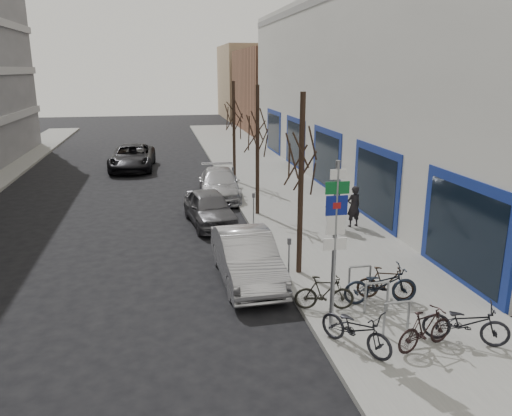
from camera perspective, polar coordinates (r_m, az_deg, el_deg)
name	(u,v)px	position (r m, az deg, el deg)	size (l,w,h in m)	color
ground	(231,345)	(11.86, -2.92, -15.36)	(120.00, 120.00, 0.00)	black
sidewalk_east	(300,213)	(21.77, 5.07, -0.53)	(5.00, 70.00, 0.15)	slate
commercial_building	(485,89)	(31.92, 24.73, 12.24)	(20.00, 32.00, 10.00)	#B7B7B2
brick_building_far	(301,90)	(52.14, 5.13, 13.23)	(12.00, 14.00, 8.00)	brown
tan_building_far	(273,82)	(66.78, 1.92, 14.22)	(13.00, 12.00, 9.00)	#937A5B
highway_sign_pole	(335,237)	(11.35, 9.01, -3.30)	(0.55, 0.10, 4.20)	gray
bike_rack	(377,294)	(13.05, 13.62, -9.50)	(0.66, 2.26, 0.83)	gray
tree_near	(302,142)	(14.29, 5.27, 7.51)	(1.80, 1.80, 5.50)	black
tree_mid	(257,120)	(20.57, 0.17, 10.03)	(1.80, 1.80, 5.50)	black
tree_far	(234,108)	(26.95, -2.56, 11.34)	(1.80, 1.80, 5.50)	black
meter_front	(289,255)	(14.50, 3.79, -5.37)	(0.10, 0.08, 1.27)	gray
meter_mid	(254,206)	(19.61, -0.28, 0.28)	(0.10, 0.08, 1.27)	gray
meter_back	(233,177)	(24.88, -2.64, 3.56)	(0.10, 0.08, 1.27)	gray
bike_near_left	(356,325)	(11.36, 11.39, -13.02)	(0.56, 1.85, 1.13)	black
bike_near_right	(425,329)	(11.80, 18.79, -12.92)	(0.47, 1.58, 0.96)	black
bike_mid_curb	(381,282)	(13.53, 14.07, -8.19)	(0.59, 1.97, 1.20)	black
bike_mid_inner	(324,292)	(12.98, 7.82, -9.54)	(0.46, 1.54, 0.93)	black
bike_far_curb	(466,319)	(12.31, 22.92, -11.65)	(0.56, 1.86, 1.13)	black
bike_far_inner	(386,283)	(13.84, 14.60, -8.28)	(0.45, 1.53, 0.93)	black
parked_car_front	(246,257)	(14.83, -1.10, -5.61)	(1.55, 4.45, 1.47)	#AFAFB4
parked_car_mid	(210,208)	(20.22, -5.34, 0.01)	(1.63, 4.05, 1.38)	#515055
parked_car_back	(219,184)	(24.40, -4.23, 2.76)	(1.94, 4.77, 1.39)	#ADADB2
lane_car	(132,157)	(32.34, -13.95, 5.66)	(2.57, 5.57, 1.55)	black
pedestrian_near	(354,206)	(19.70, 11.10, 0.18)	(0.59, 0.39, 1.62)	black
pedestrian_far	(335,208)	(19.29, 9.05, 0.01)	(0.61, 0.41, 1.65)	black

